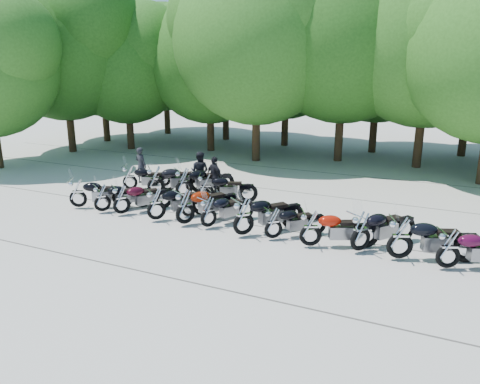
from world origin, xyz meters
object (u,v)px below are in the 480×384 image
at_px(motorcycle_6, 244,215).
at_px(motorcycle_5, 208,211).
at_px(rider_1, 200,171).
at_px(motorcycle_4, 185,206).
at_px(motorcycle_7, 274,222).
at_px(motorcycle_13, 156,179).
at_px(rider_0, 141,165).
at_px(motorcycle_10, 401,237).
at_px(motorcycle_15, 206,187).
at_px(rider_2, 215,176).
at_px(motorcycle_8, 311,227).
at_px(motorcycle_9, 361,230).
at_px(motorcycle_14, 184,182).
at_px(motorcycle_2, 121,199).
at_px(motorcycle_11, 449,248).
at_px(motorcycle_0, 78,192).
at_px(motorcycle_1, 102,197).
at_px(motorcycle_12, 130,177).
at_px(motorcycle_3, 156,203).

bearing_deg(motorcycle_6, motorcycle_5, 29.93).
bearing_deg(motorcycle_6, rider_1, -7.92).
xyz_separation_m(motorcycle_4, motorcycle_6, (2.18, -0.12, 0.01)).
xyz_separation_m(motorcycle_5, motorcycle_7, (2.29, -0.06, -0.02)).
distance_m(motorcycle_13, rider_0, 2.30).
xyz_separation_m(motorcycle_10, motorcycle_15, (-7.47, 2.58, -0.07)).
bearing_deg(rider_2, motorcycle_8, 168.36).
relative_size(rider_1, rider_2, 1.05).
bearing_deg(motorcycle_9, motorcycle_14, 17.88).
bearing_deg(rider_0, motorcycle_6, 160.66).
xyz_separation_m(motorcycle_2, motorcycle_6, (4.79, -0.10, 0.08)).
bearing_deg(motorcycle_11, motorcycle_5, 63.50).
bearing_deg(motorcycle_6, motorcycle_8, -141.11).
bearing_deg(motorcycle_15, motorcycle_0, 101.45).
distance_m(rider_0, rider_2, 3.93).
height_order(motorcycle_9, rider_1, rider_1).
bearing_deg(motorcycle_8, motorcycle_14, 39.60).
bearing_deg(motorcycle_1, motorcycle_4, -142.30).
height_order(motorcycle_4, motorcycle_14, motorcycle_14).
bearing_deg(motorcycle_5, rider_0, -6.77).
relative_size(motorcycle_0, motorcycle_15, 1.00).
height_order(motorcycle_1, motorcycle_12, motorcycle_12).
xyz_separation_m(motorcycle_5, motorcycle_11, (7.20, -0.15, 0.04)).
height_order(motorcycle_11, motorcycle_15, motorcycle_15).
relative_size(motorcycle_2, motorcycle_8, 0.97).
xyz_separation_m(motorcycle_0, motorcycle_5, (5.41, 0.16, -0.04)).
distance_m(motorcycle_0, motorcycle_11, 12.61).
distance_m(motorcycle_15, rider_2, 1.03).
relative_size(motorcycle_0, motorcycle_1, 1.07).
height_order(motorcycle_5, motorcycle_8, motorcycle_8).
bearing_deg(motorcycle_1, motorcycle_13, -64.40).
bearing_deg(motorcycle_2, rider_2, -82.31).
bearing_deg(motorcycle_7, motorcycle_2, 47.65).
height_order(motorcycle_1, motorcycle_11, motorcycle_11).
bearing_deg(motorcycle_12, rider_2, -96.54).
bearing_deg(motorcycle_6, motorcycle_1, 38.22).
xyz_separation_m(motorcycle_5, motorcycle_12, (-5.22, 2.65, 0.02)).
bearing_deg(rider_0, motorcycle_1, 119.10).
bearing_deg(motorcycle_10, motorcycle_9, 62.61).
bearing_deg(rider_1, motorcycle_0, 48.93).
xyz_separation_m(motorcycle_6, motorcycle_12, (-6.57, 2.86, -0.08)).
height_order(motorcycle_6, motorcycle_15, motorcycle_6).
xyz_separation_m(motorcycle_3, motorcycle_12, (-3.26, 2.78, -0.03)).
height_order(motorcycle_3, motorcycle_5, motorcycle_3).
xyz_separation_m(motorcycle_4, motorcycle_5, (0.83, 0.08, -0.10)).
relative_size(motorcycle_0, motorcycle_9, 0.93).
relative_size(motorcycle_3, motorcycle_10, 0.92).
xyz_separation_m(motorcycle_15, rider_1, (-1.03, 1.34, 0.21)).
bearing_deg(motorcycle_11, motorcycle_15, 47.52).
xyz_separation_m(motorcycle_0, motorcycle_2, (1.96, 0.06, -0.02)).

